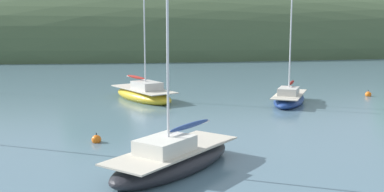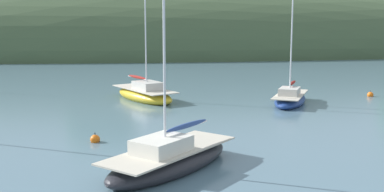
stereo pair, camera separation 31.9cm
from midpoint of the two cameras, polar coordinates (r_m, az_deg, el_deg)
The scene contains 6 objects.
far_shoreline_hill at distance 80.47m, azimuth -4.98°, elevation 5.25°, with size 150.00×36.00×28.47m.
sailboat_orange_cutter at distance 31.43m, azimuth 12.23°, elevation -0.33°, with size 4.20×5.67×7.60m.
sailboat_white_near at distance 17.16m, azimuth -2.18°, elevation -7.75°, with size 5.93×6.11×7.58m.
sailboat_red_portside at distance 32.56m, azimuth -5.56°, elevation 0.25°, with size 4.90×6.83×9.74m.
mooring_buoy_outer at distance 36.37m, azimuth 21.26°, elevation 0.14°, with size 0.44×0.44×0.54m.
mooring_buoy_inner at distance 21.46m, azimuth -11.37°, elevation -5.24°, with size 0.44×0.44×0.54m.
Camera 2 is at (-3.45, -5.89, 5.33)m, focal length 43.49 mm.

